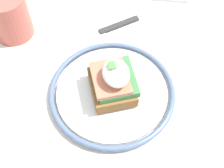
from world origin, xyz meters
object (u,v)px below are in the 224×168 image
at_px(plate, 112,92).
at_px(cup, 9,15).
at_px(knife, 103,31).
at_px(sandwich, 112,81).

height_order(plate, cup, cup).
relative_size(knife, cup, 2.12).
distance_m(sandwich, knife, 0.16).
xyz_separation_m(sandwich, knife, (0.15, -0.01, -0.04)).
relative_size(plate, sandwich, 2.64).
bearing_deg(cup, sandwich, -139.84).
bearing_deg(plate, cup, 40.12).
bearing_deg(sandwich, cup, 40.16).
distance_m(plate, cup, 0.26).
bearing_deg(cup, plate, -139.88).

